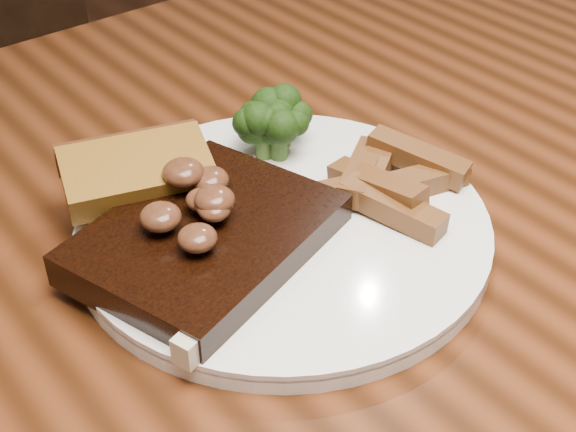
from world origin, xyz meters
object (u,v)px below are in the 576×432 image
object	(u,v)px
plate	(283,229)
steak	(207,238)
potato_wedges	(373,180)
garlic_bread	(140,194)
dining_table	(290,348)

from	to	relation	value
plate	steak	bearing A→B (deg)	174.39
plate	potato_wedges	world-z (taller)	potato_wedges
steak	garlic_bread	distance (m)	0.08
garlic_bread	potato_wedges	xyz separation A→B (m)	(0.14, -0.09, 0.00)
dining_table	garlic_bread	distance (m)	0.17
dining_table	garlic_bread	world-z (taller)	garlic_bread
steak	garlic_bread	world-z (taller)	steak
plate	potato_wedges	bearing A→B (deg)	-9.82
plate	garlic_bread	distance (m)	0.11
dining_table	plate	xyz separation A→B (m)	(0.01, 0.02, 0.10)
garlic_bread	dining_table	bearing A→B (deg)	-42.19
plate	potato_wedges	xyz separation A→B (m)	(0.07, -0.01, 0.02)
dining_table	steak	world-z (taller)	steak
steak	plate	bearing A→B (deg)	-22.93
plate	garlic_bread	world-z (taller)	garlic_bread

